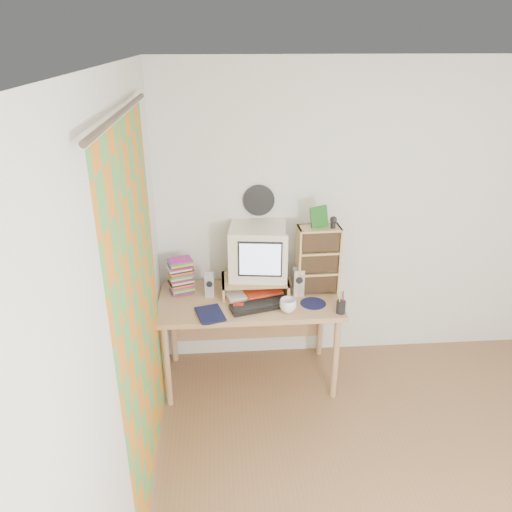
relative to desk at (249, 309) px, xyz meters
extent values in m
plane|color=brown|center=(1.03, -1.44, -0.62)|extent=(3.50, 3.50, 0.00)
plane|color=white|center=(1.03, 0.31, 0.63)|extent=(3.50, 0.00, 3.50)
plane|color=white|center=(-0.72, -1.44, 0.63)|extent=(0.00, 3.50, 3.50)
plane|color=orange|center=(-0.68, -0.96, 0.53)|extent=(0.00, 2.20, 2.20)
cylinder|color=black|center=(0.10, 0.29, 0.81)|extent=(0.25, 0.02, 0.25)
cube|color=tan|center=(0.00, -0.06, 0.11)|extent=(1.40, 0.70, 0.04)
cube|color=tan|center=(0.00, 0.27, -0.24)|extent=(1.33, 0.02, 0.41)
cylinder|color=tan|center=(-0.64, -0.35, -0.26)|extent=(0.05, 0.05, 0.71)
cylinder|color=tan|center=(0.64, -0.35, -0.26)|extent=(0.05, 0.05, 0.71)
cylinder|color=tan|center=(-0.64, 0.23, -0.26)|extent=(0.05, 0.05, 0.71)
cylinder|color=tan|center=(0.64, 0.23, -0.26)|extent=(0.05, 0.05, 0.71)
cube|color=tan|center=(-0.20, 0.04, 0.19)|extent=(0.02, 0.30, 0.12)
cube|color=tan|center=(0.30, 0.04, 0.19)|extent=(0.02, 0.30, 0.12)
cube|color=tan|center=(0.05, 0.04, 0.24)|extent=(0.52, 0.30, 0.02)
cube|color=silver|center=(0.08, 0.09, 0.46)|extent=(0.48, 0.48, 0.41)
cube|color=silver|center=(-0.31, 0.00, 0.23)|extent=(0.08, 0.08, 0.19)
cube|color=silver|center=(0.39, -0.02, 0.24)|extent=(0.09, 0.09, 0.22)
cube|color=black|center=(0.08, -0.22, 0.15)|extent=(0.49, 0.27, 0.03)
cube|color=tan|center=(0.54, 0.02, 0.41)|extent=(0.33, 0.19, 0.54)
imported|color=white|center=(0.27, -0.29, 0.18)|extent=(0.16, 0.16, 0.10)
imported|color=#0E1336|center=(-0.39, -0.33, 0.16)|extent=(0.26, 0.22, 0.04)
cylinder|color=black|center=(0.48, -0.19, 0.14)|extent=(0.20, 0.20, 0.00)
cube|color=red|center=(-0.09, -0.22, 0.15)|extent=(0.08, 0.05, 0.04)
cube|color=#19571B|center=(0.53, 0.01, 0.76)|extent=(0.13, 0.05, 0.17)
camera|label=1|loc=(-0.21, -3.47, 2.01)|focal=35.00mm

